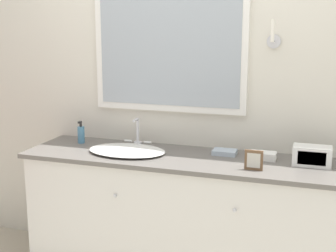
% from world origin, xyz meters
% --- Properties ---
extents(wall_back, '(8.00, 0.18, 2.55)m').
position_xyz_m(wall_back, '(-0.01, 0.63, 1.28)').
color(wall_back, silver).
rests_on(wall_back, ground_plane).
extents(vanity_counter, '(2.19, 0.58, 0.87)m').
position_xyz_m(vanity_counter, '(0.00, 0.31, 0.44)').
color(vanity_counter, silver).
rests_on(vanity_counter, ground_plane).
extents(sink_basin, '(0.54, 0.41, 0.21)m').
position_xyz_m(sink_basin, '(-0.41, 0.29, 0.89)').
color(sink_basin, white).
rests_on(sink_basin, vanity_counter).
extents(soap_bottle, '(0.05, 0.05, 0.16)m').
position_xyz_m(soap_bottle, '(-0.83, 0.43, 0.93)').
color(soap_bottle, teal).
rests_on(soap_bottle, vanity_counter).
extents(appliance_box, '(0.23, 0.13, 0.12)m').
position_xyz_m(appliance_box, '(0.79, 0.37, 0.93)').
color(appliance_box, white).
rests_on(appliance_box, vanity_counter).
extents(picture_frame, '(0.11, 0.01, 0.12)m').
position_xyz_m(picture_frame, '(0.47, 0.16, 0.93)').
color(picture_frame, brown).
rests_on(picture_frame, vanity_counter).
extents(hand_towel_near_sink, '(0.16, 0.11, 0.03)m').
position_xyz_m(hand_towel_near_sink, '(0.23, 0.45, 0.88)').
color(hand_towel_near_sink, '#A8B7C6').
rests_on(hand_towel_near_sink, vanity_counter).
extents(hand_towel_far_corner, '(0.17, 0.10, 0.05)m').
position_xyz_m(hand_towel_far_corner, '(0.49, 0.42, 0.89)').
color(hand_towel_far_corner, white).
rests_on(hand_towel_far_corner, vanity_counter).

